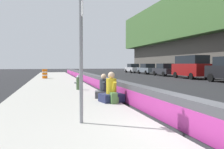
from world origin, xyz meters
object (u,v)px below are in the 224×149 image
Objects in this scene: fire_hydrant at (78,82)px; seated_person_foreground at (111,92)px; seated_person_middle at (104,90)px; parked_car_fourth at (191,67)px; parked_car_midline at (165,70)px; route_sign_post at (81,39)px; backpack at (114,98)px; parked_car_farther at (133,68)px; parked_car_far at (147,69)px; construction_barrel at (45,74)px.

fire_hydrant is 4.75m from seated_person_foreground.
seated_person_middle is (-3.51, -0.70, -0.12)m from fire_hydrant.
parked_car_midline is at bearing 0.11° from parked_car_fourth.
seated_person_foreground is 1.12× the size of seated_person_middle.
parked_car_midline is at bearing -33.86° from seated_person_middle.
parked_car_midline is at bearing -31.59° from route_sign_post.
fire_hydrant is 0.19× the size of parked_car_midline.
backpack is at bearing 177.99° from seated_person_foreground.
seated_person_foreground is (3.02, -1.55, -1.71)m from route_sign_post.
parked_car_fourth is at bearing -179.78° from parked_car_farther.
parked_car_farther reaches higher than seated_person_middle.
parked_car_far is 6.43m from parked_car_farther.
parked_car_far is at bearing -25.57° from backpack.
parked_car_far reaches higher than construction_barrel.
backpack is at bearing 148.30° from parked_car_midline.
seated_person_foreground is at bearing -2.01° from backpack.
parked_car_midline reaches higher than fire_hydrant.
parked_car_far is (22.01, -13.72, 0.27)m from fire_hydrant.
parked_car_far reaches higher than backpack.
seated_person_foreground is 0.23× the size of parked_car_fourth.
parked_car_far is at bearing -0.44° from parked_car_fourth.
parked_car_farther is at bearing -43.12° from construction_barrel.
construction_barrel is at bearing 82.41° from parked_car_fourth.
construction_barrel is at bearing 104.38° from parked_car_midline.
parked_car_fourth reaches higher than backpack.
route_sign_post reaches higher than parked_car_farther.
route_sign_post is 0.79× the size of parked_car_far.
parked_car_midline is at bearing 179.03° from parked_car_far.
construction_barrel is 0.19× the size of parked_car_fourth.
construction_barrel is 0.21× the size of parked_car_far.
route_sign_post reaches higher than parked_car_midline.
seated_person_foreground reaches higher than seated_person_middle.
route_sign_post is at bearing 148.41° from parked_car_midline.
backpack is 0.09× the size of parked_car_midline.
backpack is 30.08m from parked_car_far.
fire_hydrant is 11.88m from construction_barrel.
parked_car_farther is at bearing -21.65° from route_sign_post.
fire_hydrant is at bearing 148.07° from parked_car_far.
parked_car_farther reaches higher than construction_barrel.
backpack is (-0.43, 0.02, -0.17)m from seated_person_foreground.
seated_person_foreground is at bearing 154.10° from parked_car_far.
parked_car_fourth reaches higher than parked_car_midline.
route_sign_post is 9.00× the size of backpack.
backpack is at bearing 159.10° from parked_car_farther.
route_sign_post reaches higher than construction_barrel.
seated_person_middle is 0.23× the size of parked_car_farther.
construction_barrel is (16.38, 2.89, 0.11)m from seated_person_foreground.
parked_car_fourth is 1.13× the size of parked_car_midline.
parked_car_midline reaches higher than seated_person_middle.
parked_car_midline is (20.41, -12.86, 0.36)m from seated_person_foreground.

